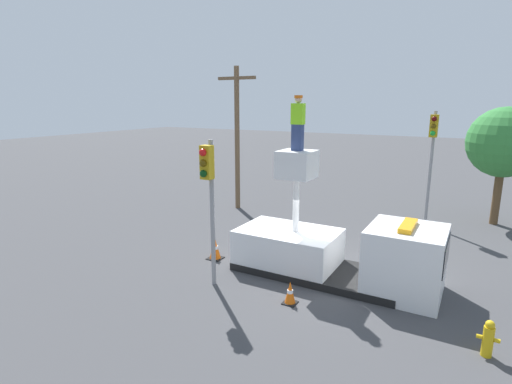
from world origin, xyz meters
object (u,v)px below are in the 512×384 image
(traffic_light_across, at_px, (432,146))
(tree_left_bg, at_px, (504,143))
(fire_hydrant, at_px, (488,339))
(utility_pole, at_px, (237,133))
(bucket_truck, at_px, (336,252))
(traffic_cone_rear, at_px, (215,249))
(traffic_light_pole, at_px, (209,185))
(worker, at_px, (298,123))
(traffic_cone_curbside, at_px, (290,293))

(traffic_light_across, height_order, tree_left_bg, tree_left_bg)
(fire_hydrant, distance_m, utility_pole, 14.96)
(bucket_truck, xyz_separation_m, utility_pole, (-7.54, 6.05, 3.14))
(fire_hydrant, relative_size, traffic_cone_rear, 1.11)
(bucket_truck, relative_size, traffic_light_pole, 1.44)
(traffic_light_pole, xyz_separation_m, traffic_light_across, (5.04, 10.08, 0.48))
(bucket_truck, xyz_separation_m, worker, (-1.45, 0.00, 4.09))
(traffic_light_pole, relative_size, traffic_light_across, 0.87)
(traffic_light_across, relative_size, tree_left_bg, 0.96)
(utility_pole, bearing_deg, fire_hydrant, -35.03)
(fire_hydrant, bearing_deg, traffic_cone_rear, 168.88)
(bucket_truck, height_order, tree_left_bg, tree_left_bg)
(traffic_light_across, bearing_deg, traffic_light_pole, -116.55)
(traffic_light_pole, bearing_deg, tree_left_bg, 56.70)
(bucket_truck, relative_size, traffic_cone_rear, 8.28)
(traffic_light_across, height_order, traffic_cone_rear, traffic_light_across)
(traffic_cone_rear, relative_size, utility_pole, 0.11)
(fire_hydrant, height_order, tree_left_bg, tree_left_bg)
(traffic_cone_rear, distance_m, tree_left_bg, 13.96)
(bucket_truck, bearing_deg, traffic_light_across, 76.65)
(traffic_light_pole, bearing_deg, bucket_truck, 37.19)
(fire_hydrant, height_order, utility_pole, utility_pole)
(traffic_light_across, xyz_separation_m, traffic_cone_rear, (-6.21, -8.20, -3.35))
(worker, xyz_separation_m, traffic_light_pole, (-1.78, -2.45, -1.75))
(traffic_light_pole, bearing_deg, traffic_cone_curbside, 3.93)
(bucket_truck, distance_m, worker, 4.34)
(fire_hydrant, bearing_deg, traffic_light_across, 104.31)
(tree_left_bg, bearing_deg, bucket_truck, -115.96)
(fire_hydrant, bearing_deg, tree_left_bg, 88.60)
(worker, bearing_deg, traffic_cone_rear, -169.23)
(worker, bearing_deg, utility_pole, 135.20)
(traffic_light_pole, relative_size, traffic_cone_rear, 5.75)
(traffic_light_pole, bearing_deg, worker, 54.01)
(traffic_light_across, relative_size, traffic_cone_rear, 6.62)
(traffic_cone_rear, bearing_deg, traffic_light_pole, -58.08)
(worker, xyz_separation_m, traffic_light_across, (3.26, 7.63, -1.27))
(traffic_cone_curbside, relative_size, tree_left_bg, 0.12)
(worker, height_order, fire_hydrant, worker)
(traffic_light_across, relative_size, utility_pole, 0.71)
(traffic_light_across, height_order, utility_pole, utility_pole)
(utility_pole, bearing_deg, tree_left_bg, 15.84)
(bucket_truck, height_order, traffic_light_pole, traffic_light_pole)
(bucket_truck, distance_m, utility_pole, 10.17)
(traffic_cone_rear, bearing_deg, utility_pole, 115.44)
(worker, distance_m, traffic_light_pole, 3.49)
(traffic_light_across, relative_size, fire_hydrant, 5.98)
(worker, relative_size, tree_left_bg, 0.32)
(traffic_light_pole, xyz_separation_m, utility_pole, (-4.32, 8.50, 0.79))
(traffic_light_across, bearing_deg, traffic_cone_rear, -127.15)
(bucket_truck, height_order, worker, worker)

